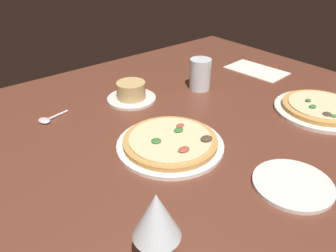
% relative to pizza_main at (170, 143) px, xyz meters
% --- Properties ---
extents(dining_table, '(1.50, 1.10, 0.04)m').
position_rel_pizza_main_xyz_m(dining_table, '(0.05, 0.08, -0.03)').
color(dining_table, brown).
rests_on(dining_table, ground).
extents(pizza_main, '(0.26, 0.26, 0.03)m').
position_rel_pizza_main_xyz_m(pizza_main, '(0.00, 0.00, 0.00)').
color(pizza_main, white).
rests_on(pizza_main, dining_table).
extents(pizza_side, '(0.26, 0.26, 0.03)m').
position_rel_pizza_main_xyz_m(pizza_side, '(0.46, -0.14, -0.00)').
color(pizza_side, silver).
rests_on(pizza_side, dining_table).
extents(ramekin_on_saucer, '(0.15, 0.15, 0.06)m').
position_rel_pizza_main_xyz_m(ramekin_on_saucer, '(0.07, 0.28, 0.01)').
color(ramekin_on_saucer, silver).
rests_on(ramekin_on_saucer, dining_table).
extents(wine_glass_far, '(0.07, 0.07, 0.15)m').
position_rel_pizza_main_xyz_m(wine_glass_far, '(-0.23, -0.25, 0.09)').
color(wine_glass_far, silver).
rests_on(wine_glass_far, dining_table).
extents(water_glass, '(0.07, 0.07, 0.10)m').
position_rel_pizza_main_xyz_m(water_glass, '(0.30, 0.21, 0.03)').
color(water_glass, silver).
rests_on(water_glass, dining_table).
extents(side_plate, '(0.17, 0.17, 0.01)m').
position_rel_pizza_main_xyz_m(side_plate, '(0.10, -0.27, -0.01)').
color(side_plate, silver).
rests_on(side_plate, dining_table).
extents(paper_menu, '(0.15, 0.23, 0.00)m').
position_rel_pizza_main_xyz_m(paper_menu, '(0.58, 0.19, -0.01)').
color(paper_menu, silver).
rests_on(paper_menu, dining_table).
extents(spoon, '(0.09, 0.04, 0.01)m').
position_rel_pizza_main_xyz_m(spoon, '(-0.18, 0.32, -0.01)').
color(spoon, silver).
rests_on(spoon, dining_table).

